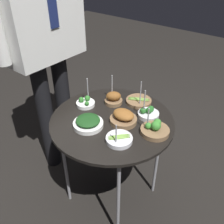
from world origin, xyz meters
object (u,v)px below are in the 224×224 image
Objects in this scene: waiter_figure at (41,18)px; bowl_asparagus_far_rim at (119,139)px; bowl_roast_mid_right at (123,117)px; bowl_spinach_center at (88,123)px; bowl_roast_back_right at (114,98)px; bowl_broccoli_front_right at (155,129)px; bowl_broccoli_front_left at (85,103)px; bowl_broccoli_back_left at (148,113)px; bowl_asparagus_mid_left at (139,101)px; serving_cart at (112,125)px.

bowl_asparagus_far_rim is at bearing -103.14° from waiter_figure.
bowl_roast_mid_right is 1.11× the size of bowl_asparagus_far_rim.
waiter_figure is at bearing 71.35° from bowl_spinach_center.
waiter_figure reaches higher than bowl_roast_back_right.
bowl_roast_back_right is 1.15× the size of bowl_broccoli_front_right.
bowl_roast_mid_right is at bearing -126.51° from bowl_roast_back_right.
bowl_roast_back_right is 1.03× the size of bowl_broccoli_front_left.
bowl_broccoli_front_left is 0.39m from bowl_asparagus_far_rim.
bowl_spinach_center is 0.27m from bowl_roast_back_right.
bowl_broccoli_back_left is 1.04× the size of bowl_broccoli_front_left.
bowl_broccoli_back_left reaches higher than bowl_asparagus_mid_left.
waiter_figure reaches higher than bowl_asparagus_mid_left.
bowl_roast_back_right reaches higher than bowl_asparagus_mid_left.
waiter_figure is (0.17, 0.51, 0.43)m from bowl_spinach_center.
bowl_roast_mid_right is 0.21m from bowl_roast_back_right.
bowl_spinach_center is (-0.15, 0.13, -0.01)m from bowl_roast_mid_right.
bowl_asparagus_mid_left is (0.37, -0.08, -0.01)m from bowl_spinach_center.
bowl_broccoli_front_right is at bearing -130.64° from bowl_asparagus_mid_left.
bowl_spinach_center is 0.21m from bowl_asparagus_far_rim.
bowl_asparagus_far_rim reaches higher than serving_cart.
bowl_broccoli_front_right is 0.09× the size of waiter_figure.
bowl_asparagus_mid_left is 1.24× the size of bowl_asparagus_far_rim.
bowl_broccoli_front_left is at bearing 93.91° from bowl_broccoli_front_right.
bowl_broccoli_front_left is at bearing 86.52° from serving_cart.
bowl_broccoli_back_left is at bearing -68.98° from bowl_broccoli_front_left.
bowl_spinach_center is 1.08× the size of bowl_broccoli_front_right.
bowl_asparagus_mid_left is (0.22, 0.04, -0.02)m from bowl_roast_mid_right.
bowl_spinach_center is at bearing -108.65° from waiter_figure.
bowl_asparagus_far_rim is at bearing -130.84° from serving_cart.
bowl_broccoli_back_left is at bearing -36.15° from bowl_spinach_center.
waiter_figure is at bearing 108.50° from bowl_asparagus_mid_left.
serving_cart is 0.16m from bowl_spinach_center.
bowl_broccoli_front_left is (-0.13, 0.12, -0.01)m from bowl_roast_back_right.
bowl_broccoli_front_left is at bearing 137.07° from bowl_roast_back_right.
bowl_broccoli_front_right is (0.05, -0.25, 0.07)m from serving_cart.
bowl_roast_back_right is at bearing 35.27° from serving_cart.
bowl_spinach_center is at bearing 143.85° from bowl_broccoli_back_left.
waiter_figure is at bearing 101.67° from bowl_roast_back_right.
bowl_broccoli_front_right is at bearing -89.82° from waiter_figure.
bowl_broccoli_front_right is (0.03, -0.47, 0.00)m from bowl_broccoli_front_left.
bowl_asparagus_far_rim is at bearing -179.86° from bowl_broccoli_back_left.
bowl_asparagus_far_rim is 0.08× the size of waiter_figure.
bowl_broccoli_front_right is at bearing -60.72° from bowl_spinach_center.
bowl_roast_mid_right is (0.02, -0.07, 0.08)m from serving_cart.
serving_cart is 0.19m from bowl_roast_back_right.
bowl_spinach_center is at bearing 119.28° from bowl_broccoli_front_right.
bowl_asparagus_mid_left reaches higher than bowl_broccoli_front_right.
bowl_broccoli_back_left is 0.10× the size of waiter_figure.
bowl_asparagus_far_rim reaches higher than bowl_roast_mid_right.
bowl_broccoli_front_left is at bearing 133.68° from bowl_asparagus_mid_left.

